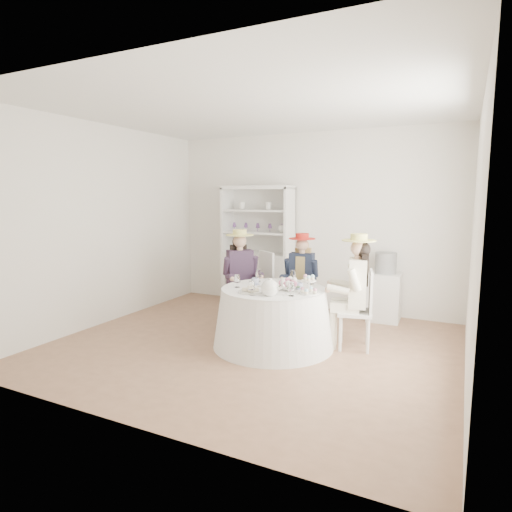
% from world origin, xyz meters
% --- Properties ---
extents(ground, '(4.50, 4.50, 0.00)m').
position_xyz_m(ground, '(0.00, 0.00, 0.00)').
color(ground, brown).
rests_on(ground, ground).
extents(ceiling, '(4.50, 4.50, 0.00)m').
position_xyz_m(ceiling, '(0.00, 0.00, 2.70)').
color(ceiling, white).
rests_on(ceiling, wall_back).
extents(wall_back, '(4.50, 0.00, 4.50)m').
position_xyz_m(wall_back, '(0.00, 2.00, 1.35)').
color(wall_back, white).
rests_on(wall_back, ground).
extents(wall_front, '(4.50, 0.00, 4.50)m').
position_xyz_m(wall_front, '(0.00, -2.00, 1.35)').
color(wall_front, white).
rests_on(wall_front, ground).
extents(wall_left, '(0.00, 4.50, 4.50)m').
position_xyz_m(wall_left, '(-2.25, 0.00, 1.35)').
color(wall_left, white).
rests_on(wall_left, ground).
extents(wall_right, '(0.00, 4.50, 4.50)m').
position_xyz_m(wall_right, '(2.25, 0.00, 1.35)').
color(wall_right, white).
rests_on(wall_right, ground).
extents(tea_table, '(1.40, 1.40, 0.69)m').
position_xyz_m(tea_table, '(0.22, 0.10, 0.34)').
color(tea_table, white).
rests_on(tea_table, ground).
extents(hutch, '(1.19, 0.60, 1.90)m').
position_xyz_m(hutch, '(-0.77, 1.76, 0.68)').
color(hutch, silver).
rests_on(hutch, ground).
extents(side_table, '(0.45, 0.45, 0.67)m').
position_xyz_m(side_table, '(1.20, 1.75, 0.34)').
color(side_table, silver).
rests_on(side_table, ground).
extents(hatbox, '(0.29, 0.29, 0.29)m').
position_xyz_m(hatbox, '(1.20, 1.75, 0.82)').
color(hatbox, black).
rests_on(hatbox, side_table).
extents(guest_left, '(0.55, 0.55, 1.30)m').
position_xyz_m(guest_left, '(-0.51, 0.66, 0.73)').
color(guest_left, silver).
rests_on(guest_left, ground).
extents(guest_mid, '(0.46, 0.48, 1.25)m').
position_xyz_m(guest_mid, '(0.22, 1.03, 0.71)').
color(guest_mid, silver).
rests_on(guest_mid, ground).
extents(guest_right, '(0.53, 0.50, 1.33)m').
position_xyz_m(guest_right, '(1.09, 0.44, 0.75)').
color(guest_right, silver).
rests_on(guest_right, ground).
extents(spare_chair, '(0.56, 0.56, 0.98)m').
position_xyz_m(spare_chair, '(-0.23, 1.12, 0.52)').
color(spare_chair, silver).
rests_on(spare_chair, ground).
extents(teacup_a, '(0.11, 0.11, 0.07)m').
position_xyz_m(teacup_a, '(-0.04, 0.17, 0.73)').
color(teacup_a, white).
rests_on(teacup_a, tea_table).
extents(teacup_b, '(0.08, 0.08, 0.06)m').
position_xyz_m(teacup_b, '(0.24, 0.40, 0.72)').
color(teacup_b, white).
rests_on(teacup_b, tea_table).
extents(teacup_c, '(0.10, 0.10, 0.06)m').
position_xyz_m(teacup_c, '(0.51, 0.18, 0.72)').
color(teacup_c, white).
rests_on(teacup_c, tea_table).
extents(flower_bowl, '(0.26, 0.26, 0.05)m').
position_xyz_m(flower_bowl, '(0.42, 0.07, 0.71)').
color(flower_bowl, white).
rests_on(flower_bowl, tea_table).
extents(flower_arrangement, '(0.18, 0.18, 0.07)m').
position_xyz_m(flower_arrangement, '(0.42, 0.08, 0.78)').
color(flower_arrangement, pink).
rests_on(flower_arrangement, tea_table).
extents(table_teapot, '(0.26, 0.19, 0.20)m').
position_xyz_m(table_teapot, '(0.34, -0.26, 0.77)').
color(table_teapot, white).
rests_on(table_teapot, tea_table).
extents(sandwich_plate, '(0.28, 0.28, 0.06)m').
position_xyz_m(sandwich_plate, '(0.09, -0.21, 0.71)').
color(sandwich_plate, white).
rests_on(sandwich_plate, tea_table).
extents(cupcake_stand, '(0.22, 0.22, 0.20)m').
position_xyz_m(cupcake_stand, '(0.68, 0.01, 0.76)').
color(cupcake_stand, white).
rests_on(cupcake_stand, tea_table).
extents(stemware_set, '(0.88, 0.92, 0.15)m').
position_xyz_m(stemware_set, '(0.22, 0.10, 0.76)').
color(stemware_set, white).
rests_on(stemware_set, tea_table).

